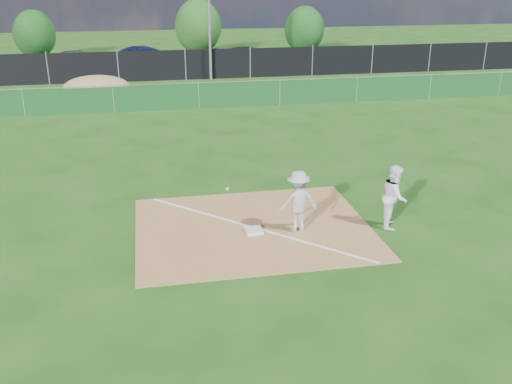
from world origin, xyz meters
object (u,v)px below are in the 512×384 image
(play_at_first, at_px, (298,201))
(runner, at_px, (394,196))
(first_base, at_px, (254,231))
(car_right, at_px, (250,57))
(light_pole, at_px, (209,12))
(tree_mid, at_px, (198,26))
(tree_right, at_px, (304,30))
(car_left, at_px, (79,59))
(tree_left, at_px, (34,34))
(car_mid, at_px, (149,59))

(play_at_first, bearing_deg, runner, -4.24)
(first_base, bearing_deg, car_right, 79.66)
(light_pole, relative_size, tree_mid, 1.87)
(tree_right, bearing_deg, car_left, -165.31)
(light_pole, bearing_deg, tree_left, 136.90)
(light_pole, bearing_deg, tree_right, 49.06)
(first_base, xyz_separation_m, tree_mid, (1.91, 32.98, 2.13))
(light_pole, xyz_separation_m, car_mid, (-3.64, 4.14, -3.20))
(car_left, xyz_separation_m, car_mid, (4.62, -1.40, 0.12))
(car_right, bearing_deg, tree_right, -54.70)
(car_mid, distance_m, tree_mid, 8.06)
(first_base, distance_m, tree_mid, 33.11)
(car_mid, height_order, tree_right, tree_right)
(car_mid, distance_m, tree_right, 13.64)
(play_at_first, distance_m, tree_mid, 33.11)
(car_left, bearing_deg, tree_mid, -57.00)
(tree_mid, height_order, tree_right, tree_mid)
(play_at_first, relative_size, car_right, 0.50)
(first_base, height_order, tree_mid, tree_mid)
(car_left, relative_size, car_mid, 0.83)
(car_mid, relative_size, car_right, 0.99)
(runner, height_order, tree_right, tree_right)
(runner, bearing_deg, play_at_first, 107.65)
(runner, bearing_deg, tree_right, 10.39)
(car_left, bearing_deg, tree_right, -74.61)
(play_at_first, bearing_deg, tree_right, 74.21)
(tree_mid, bearing_deg, car_right, -67.45)
(tree_mid, relative_size, tree_right, 1.15)
(tree_left, relative_size, tree_right, 0.97)
(light_pole, height_order, tree_right, light_pole)
(first_base, xyz_separation_m, car_mid, (-2.10, 26.13, 0.73))
(first_base, bearing_deg, tree_left, 107.26)
(tree_right, bearing_deg, tree_left, 176.98)
(car_right, height_order, tree_right, tree_right)
(first_base, bearing_deg, tree_mid, 86.69)
(play_at_first, height_order, tree_right, tree_right)
(play_at_first, xyz_separation_m, tree_right, (9.06, 32.04, 1.09))
(first_base, relative_size, car_left, 0.11)
(light_pole, bearing_deg, play_at_first, -91.09)
(car_left, bearing_deg, tree_left, 33.43)
(first_base, bearing_deg, runner, -4.25)
(first_base, height_order, tree_right, tree_right)
(car_left, relative_size, tree_right, 1.06)
(light_pole, xyz_separation_m, tree_left, (-11.80, 11.04, -2.15))
(tree_left, xyz_separation_m, tree_mid, (12.17, -0.05, 0.34))
(light_pole, height_order, car_right, light_pole)
(light_pole, relative_size, runner, 4.79)
(first_base, distance_m, car_right, 26.55)
(car_right, bearing_deg, car_left, 71.08)
(first_base, distance_m, tree_left, 34.64)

